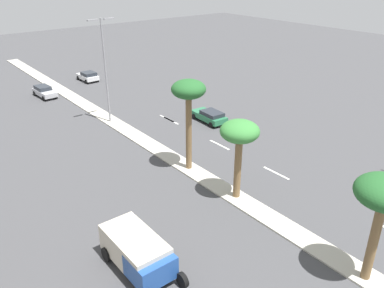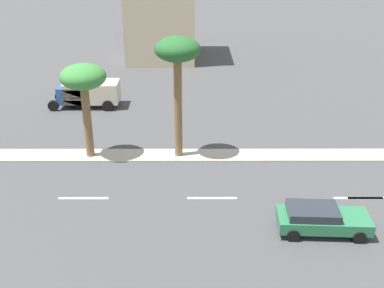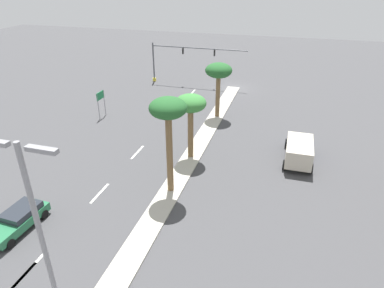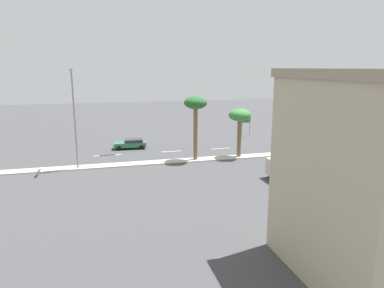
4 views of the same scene
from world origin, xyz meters
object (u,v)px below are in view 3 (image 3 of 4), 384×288
object	(u,v)px
street_lamp_leading	(46,254)
box_truck	(299,149)
palm_tree_inboard	(191,106)
traffic_signal_gantry	(176,58)
directional_road_sign	(101,99)
palm_tree_near	(168,114)
sedan_green_front	(18,219)
palm_tree_trailing	(219,72)

from	to	relation	value
street_lamp_leading	box_truck	size ratio (longest dim) A/B	1.94
palm_tree_inboard	traffic_signal_gantry	bearing A→B (deg)	-67.93
traffic_signal_gantry	directional_road_sign	size ratio (longest dim) A/B	4.70
palm_tree_inboard	palm_tree_near	world-z (taller)	palm_tree_near
box_truck	street_lamp_leading	bearing A→B (deg)	66.55
sedan_green_front	traffic_signal_gantry	bearing A→B (deg)	-88.92
traffic_signal_gantry	palm_tree_near	world-z (taller)	palm_tree_near
street_lamp_leading	box_truck	world-z (taller)	street_lamp_leading
palm_tree_trailing	palm_tree_near	xyz separation A→B (m)	(0.14, 16.51, 1.20)
directional_road_sign	sedan_green_front	distance (m)	20.31
directional_road_sign	box_truck	xyz separation A→B (m)	(-23.12, 4.43, -1.12)
palm_tree_trailing	box_truck	xyz separation A→B (m)	(-9.68, 8.50, -4.30)
directional_road_sign	palm_tree_near	size ratio (longest dim) A/B	0.41
traffic_signal_gantry	palm_tree_near	xyz separation A→B (m)	(-9.24, 28.50, 2.81)
traffic_signal_gantry	palm_tree_inboard	bearing A→B (deg)	112.07
box_truck	traffic_signal_gantry	bearing A→B (deg)	-47.05
palm_tree_trailing	palm_tree_near	bearing A→B (deg)	89.50
street_lamp_leading	sedan_green_front	size ratio (longest dim) A/B	2.43
palm_tree_trailing	palm_tree_inboard	world-z (taller)	palm_tree_trailing
palm_tree_inboard	box_truck	bearing A→B (deg)	-167.56
palm_tree_inboard	palm_tree_near	bearing A→B (deg)	90.54
traffic_signal_gantry	street_lamp_leading	size ratio (longest dim) A/B	1.35
directional_road_sign	palm_tree_near	distance (m)	18.73
traffic_signal_gantry	palm_tree_inboard	world-z (taller)	palm_tree_inboard
sedan_green_front	box_truck	distance (m)	23.90
traffic_signal_gantry	box_truck	xyz separation A→B (m)	(-19.07, 20.48, -2.69)
palm_tree_trailing	palm_tree_inboard	xyz separation A→B (m)	(0.20, 10.68, -0.32)
palm_tree_inboard	street_lamp_leading	size ratio (longest dim) A/B	0.55
directional_road_sign	sedan_green_front	world-z (taller)	directional_road_sign
palm_tree_near	box_truck	distance (m)	13.82
directional_road_sign	palm_tree_near	world-z (taller)	palm_tree_near
traffic_signal_gantry	palm_tree_inboard	xyz separation A→B (m)	(-9.19, 22.66, 1.29)
palm_tree_near	box_truck	bearing A→B (deg)	-140.80
sedan_green_front	box_truck	bearing A→B (deg)	-140.33
palm_tree_trailing	sedan_green_front	distance (m)	25.75
directional_road_sign	palm_tree_near	bearing A→B (deg)	136.88
directional_road_sign	box_truck	bearing A→B (deg)	169.14
palm_tree_inboard	sedan_green_front	distance (m)	16.23
palm_tree_near	street_lamp_leading	bearing A→B (deg)	91.04
directional_road_sign	palm_tree_inboard	bearing A→B (deg)	153.46
directional_road_sign	palm_tree_inboard	xyz separation A→B (m)	(-13.24, 6.61, 2.87)
sedan_green_front	palm_tree_inboard	bearing A→B (deg)	-123.07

